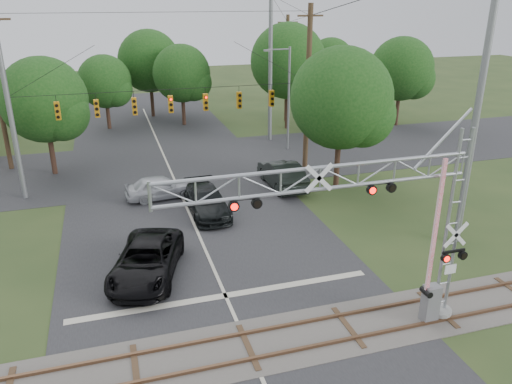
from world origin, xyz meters
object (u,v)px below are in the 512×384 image
object	(u,v)px
car_dark	(207,201)
pickup_black	(147,260)
crossing_gantry	(375,218)
sedan_silver	(160,187)
traffic_signal_span	(184,99)
streetlight	(287,94)

from	to	relation	value
car_dark	pickup_black	bearing A→B (deg)	-123.89
crossing_gantry	car_dark	xyz separation A→B (m)	(-3.45, 12.65, -4.00)
crossing_gantry	sedan_silver	bearing A→B (deg)	109.98
traffic_signal_span	streetlight	size ratio (longest dim) A/B	2.34
car_dark	sedan_silver	size ratio (longest dim) A/B	1.19
streetlight	pickup_black	bearing A→B (deg)	-126.97
pickup_black	traffic_signal_span	bearing A→B (deg)	89.49
crossing_gantry	car_dark	size ratio (longest dim) A/B	2.22
traffic_signal_span	sedan_silver	world-z (taller)	traffic_signal_span
sedan_silver	streetlight	size ratio (longest dim) A/B	0.52
pickup_black	car_dark	size ratio (longest dim) A/B	1.12
traffic_signal_span	streetlight	world-z (taller)	traffic_signal_span
crossing_gantry	sedan_silver	world-z (taller)	crossing_gantry
sedan_silver	car_dark	bearing A→B (deg)	-148.85
traffic_signal_span	streetlight	xyz separation A→B (m)	(9.09, 5.37, -1.06)
traffic_signal_span	streetlight	bearing A→B (deg)	30.57
car_dark	streetlight	xyz separation A→B (m)	(8.93, 11.08, 3.87)
pickup_black	streetlight	bearing A→B (deg)	70.63
crossing_gantry	streetlight	bearing A→B (deg)	76.98
crossing_gantry	streetlight	xyz separation A→B (m)	(5.49, 23.73, -0.13)
traffic_signal_span	pickup_black	xyz separation A→B (m)	(-3.88, -11.85, -4.88)
crossing_gantry	traffic_signal_span	bearing A→B (deg)	101.09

